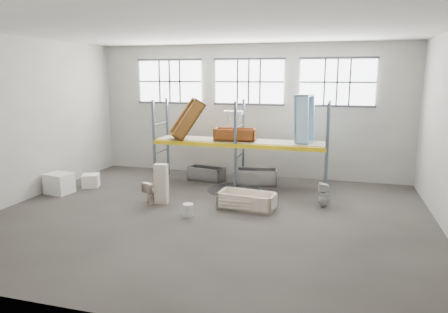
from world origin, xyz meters
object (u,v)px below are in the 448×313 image
(steel_tub_right, at_px, (256,177))
(bucket, at_px, (188,210))
(carton_near, at_px, (59,183))
(blue_tub_upright, at_px, (304,119))
(toilet_white, at_px, (324,195))
(bathtub_beige, at_px, (247,201))
(rust_tub_flat, at_px, (235,134))
(steel_tub_left, at_px, (206,173))
(cistern_tall, at_px, (161,184))
(toilet_beige, at_px, (154,192))

(steel_tub_right, relative_size, bucket, 4.22)
(bucket, distance_m, carton_near, 5.00)
(steel_tub_right, height_order, blue_tub_upright, blue_tub_upright)
(carton_near, bearing_deg, blue_tub_upright, 19.95)
(toilet_white, bearing_deg, bathtub_beige, -78.80)
(bucket, bearing_deg, rust_tub_flat, 83.18)
(bathtub_beige, relative_size, steel_tub_right, 1.12)
(steel_tub_right, height_order, rust_tub_flat, rust_tub_flat)
(steel_tub_right, bearing_deg, bathtub_beige, -84.33)
(steel_tub_right, bearing_deg, bucket, -106.50)
(toilet_white, distance_m, rust_tub_flat, 3.89)
(bathtub_beige, bearing_deg, steel_tub_right, 101.49)
(bathtub_beige, distance_m, steel_tub_left, 3.60)
(cistern_tall, bearing_deg, carton_near, 174.38)
(toilet_white, bearing_deg, steel_tub_left, -123.98)
(rust_tub_flat, distance_m, bucket, 3.96)
(steel_tub_left, bearing_deg, bathtub_beige, -52.57)
(rust_tub_flat, bearing_deg, steel_tub_right, 23.32)
(blue_tub_upright, bearing_deg, bucket, -126.56)
(bathtub_beige, bearing_deg, carton_near, -173.09)
(bathtub_beige, distance_m, toilet_white, 2.31)
(blue_tub_upright, bearing_deg, cistern_tall, -144.32)
(toilet_beige, distance_m, steel_tub_left, 3.13)
(blue_tub_upright, xyz_separation_m, carton_near, (-7.69, -2.79, -2.06))
(steel_tub_left, distance_m, carton_near, 5.11)
(toilet_beige, bearing_deg, cistern_tall, -155.79)
(cistern_tall, distance_m, steel_tub_left, 3.10)
(bucket, xyz_separation_m, carton_near, (-4.91, 0.96, 0.16))
(cistern_tall, distance_m, toilet_white, 4.90)
(steel_tub_right, distance_m, blue_tub_upright, 2.68)
(bucket, height_order, carton_near, carton_near)
(carton_near, bearing_deg, bucket, -11.10)
(toilet_beige, bearing_deg, carton_near, 22.60)
(steel_tub_left, distance_m, bucket, 4.01)
(rust_tub_flat, height_order, bucket, rust_tub_flat)
(bathtub_beige, distance_m, steel_tub_right, 2.82)
(steel_tub_left, bearing_deg, cistern_tall, -98.21)
(toilet_beige, height_order, steel_tub_left, toilet_beige)
(rust_tub_flat, bearing_deg, blue_tub_upright, 4.31)
(bathtub_beige, height_order, toilet_beige, toilet_beige)
(toilet_white, bearing_deg, toilet_beige, -87.64)
(rust_tub_flat, distance_m, blue_tub_upright, 2.43)
(cistern_tall, height_order, rust_tub_flat, rust_tub_flat)
(bathtub_beige, height_order, toilet_white, toilet_white)
(toilet_beige, distance_m, toilet_white, 5.15)
(carton_near, bearing_deg, bathtub_beige, 1.09)
(cistern_tall, height_order, toilet_white, cistern_tall)
(toilet_beige, bearing_deg, bucket, 172.20)
(bathtub_beige, relative_size, carton_near, 2.11)
(bucket, bearing_deg, steel_tub_right, 73.50)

